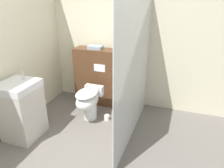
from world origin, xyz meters
TOP-DOWN VIEW (x-y plane):
  - wall_back at (0.00, 2.08)m, footprint 8.00×0.06m
  - partition_panel at (-0.32, 1.85)m, footprint 1.10×0.32m
  - shower_glass at (0.51, 1.07)m, footprint 0.04×1.97m
  - toilet at (-0.32, 1.19)m, footprint 0.35×0.63m
  - sink_vanity at (-1.08, 0.43)m, footprint 0.50×0.55m
  - hair_drier at (0.05, 1.86)m, footprint 0.17×0.08m
  - folded_towel at (-0.45, 1.84)m, footprint 0.27×0.18m
  - spare_toilet_roll at (-0.02, 1.27)m, footprint 0.09×0.09m

SIDE VIEW (x-z plane):
  - spare_toilet_roll at x=-0.02m, z-range 0.00..0.09m
  - toilet at x=-0.32m, z-range 0.08..0.64m
  - sink_vanity at x=-1.08m, z-range -0.07..0.98m
  - partition_panel at x=-0.32m, z-range 0.00..1.12m
  - shower_glass at x=0.51m, z-range 0.00..2.09m
  - folded_towel at x=-0.45m, z-range 1.12..1.18m
  - hair_drier at x=0.05m, z-range 1.15..1.30m
  - wall_back at x=0.00m, z-range 0.00..2.50m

